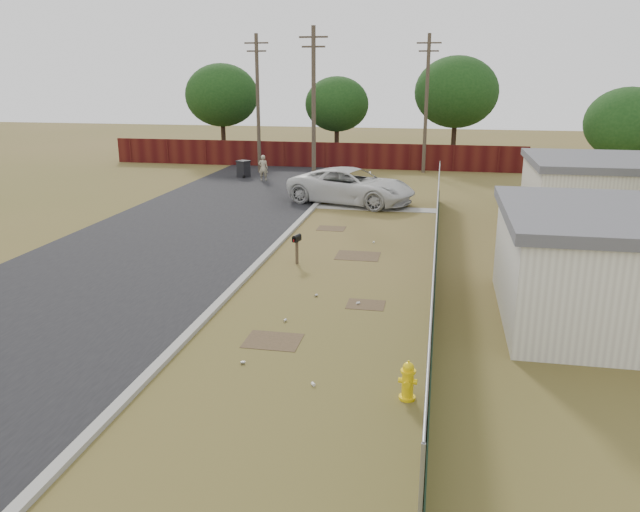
% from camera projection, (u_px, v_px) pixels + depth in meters
% --- Properties ---
extents(ground, '(120.00, 120.00, 0.00)m').
position_uv_depth(ground, '(337.00, 281.00, 20.31)').
color(ground, brown).
rests_on(ground, ground).
extents(street, '(15.10, 60.00, 0.12)m').
position_uv_depth(street, '(222.00, 218.00, 29.12)').
color(street, black).
rests_on(street, ground).
extents(chainlink_fence, '(0.10, 27.06, 2.02)m').
position_uv_depth(chainlink_fence, '(435.00, 254.00, 20.48)').
color(chainlink_fence, gray).
rests_on(chainlink_fence, ground).
extents(privacy_fence, '(30.00, 0.12, 1.80)m').
position_uv_depth(privacy_fence, '(311.00, 155.00, 44.70)').
color(privacy_fence, '#46140F').
rests_on(privacy_fence, ground).
extents(utility_poles, '(12.60, 8.24, 9.00)m').
position_uv_depth(utility_poles, '(334.00, 103.00, 39.13)').
color(utility_poles, '#4A4031').
rests_on(utility_poles, ground).
extents(houses, '(9.30, 17.24, 3.10)m').
position_uv_depth(houses, '(635.00, 225.00, 21.06)').
color(houses, silver).
rests_on(houses, ground).
extents(horizon_trees, '(33.32, 31.94, 7.78)m').
position_uv_depth(horizon_trees, '(408.00, 103.00, 41.05)').
color(horizon_trees, '#2F1F15').
rests_on(horizon_trees, ground).
extents(fire_hydrant, '(0.39, 0.39, 0.87)m').
position_uv_depth(fire_hydrant, '(408.00, 381.00, 12.82)').
color(fire_hydrant, yellow).
rests_on(fire_hydrant, ground).
extents(mailbox, '(0.26, 0.47, 1.07)m').
position_uv_depth(mailbox, '(297.00, 241.00, 21.88)').
color(mailbox, brown).
rests_on(mailbox, ground).
extents(pickup_truck, '(7.15, 4.79, 1.82)m').
position_uv_depth(pickup_truck, '(352.00, 186.00, 32.20)').
color(pickup_truck, silver).
rests_on(pickup_truck, ground).
extents(pedestrian, '(0.64, 0.48, 1.61)m').
position_uv_depth(pedestrian, '(263.00, 168.00, 39.09)').
color(pedestrian, tan).
rests_on(pedestrian, ground).
extents(trash_bin, '(0.94, 1.01, 1.10)m').
position_uv_depth(trash_bin, '(243.00, 169.00, 40.43)').
color(trash_bin, black).
rests_on(trash_bin, ground).
extents(scattered_litter, '(2.24, 12.17, 0.07)m').
position_uv_depth(scattered_litter, '(321.00, 309.00, 17.80)').
color(scattered_litter, silver).
rests_on(scattered_litter, ground).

